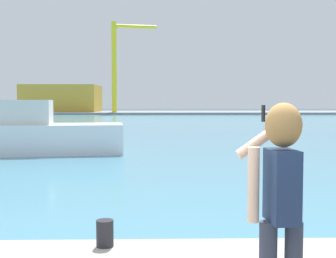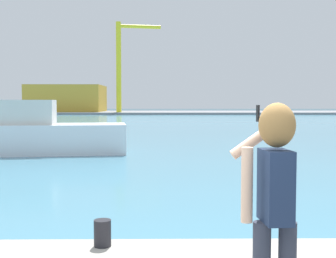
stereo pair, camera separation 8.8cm
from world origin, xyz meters
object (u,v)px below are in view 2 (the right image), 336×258
(boat_moored, at_px, (43,134))
(warehouse_left, at_px, (67,99))
(person_photographer, at_px, (274,190))
(port_crane, at_px, (123,60))
(harbor_bollard, at_px, (103,233))

(boat_moored, relative_size, warehouse_left, 0.50)
(person_photographer, xyz_separation_m, boat_moored, (-6.36, 17.45, -0.80))
(boat_moored, bearing_deg, port_crane, 85.03)
(boat_moored, height_order, warehouse_left, warehouse_left)
(harbor_bollard, height_order, warehouse_left, warehouse_left)
(harbor_bollard, height_order, port_crane, port_crane)
(harbor_bollard, xyz_separation_m, boat_moored, (-4.78, 15.49, 0.11))
(port_crane, bearing_deg, boat_moored, -88.14)
(harbor_bollard, bearing_deg, warehouse_left, 102.05)
(person_photographer, distance_m, port_crane, 86.40)
(person_photographer, distance_m, harbor_bollard, 2.68)
(harbor_bollard, distance_m, warehouse_left, 92.72)
(person_photographer, xyz_separation_m, harbor_bollard, (-1.58, 1.96, -0.90))
(harbor_bollard, bearing_deg, person_photographer, -51.09)
(boat_moored, bearing_deg, person_photographer, -76.80)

